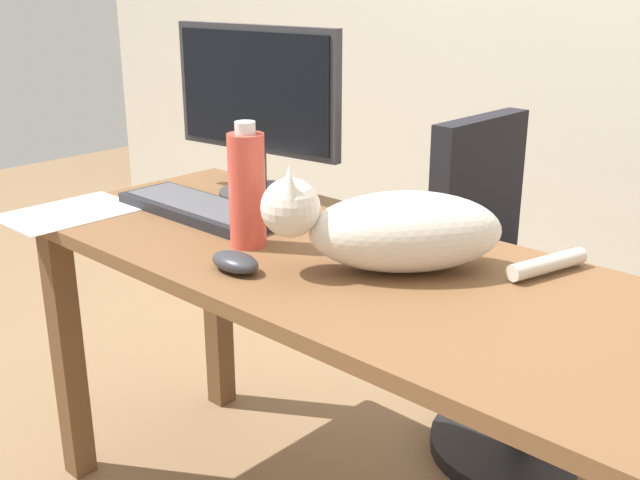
{
  "coord_description": "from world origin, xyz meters",
  "views": [
    {
      "loc": [
        0.96,
        -1.07,
        1.24
      ],
      "look_at": [
        0.03,
        -0.08,
        0.77
      ],
      "focal_mm": 43.33,
      "sensor_mm": 36.0,
      "label": 1
    }
  ],
  "objects": [
    {
      "name": "desk",
      "position": [
        0.0,
        0.0,
        0.6
      ],
      "size": [
        1.47,
        0.6,
        0.71
      ],
      "color": "brown",
      "rests_on": "ground_plane"
    },
    {
      "name": "office_chair",
      "position": [
        0.07,
        0.62,
        0.38
      ],
      "size": [
        0.48,
        0.48,
        0.89
      ],
      "color": "black",
      "rests_on": "ground_plane"
    },
    {
      "name": "monitor",
      "position": [
        -0.43,
        0.19,
        0.93
      ],
      "size": [
        0.48,
        0.2,
        0.41
      ],
      "color": "#333338",
      "rests_on": "desk"
    },
    {
      "name": "keyboard",
      "position": [
        -0.41,
        -0.01,
        0.72
      ],
      "size": [
        0.44,
        0.15,
        0.03
      ],
      "color": "#232328",
      "rests_on": "desk"
    },
    {
      "name": "cat",
      "position": [
        0.13,
        0.02,
        0.79
      ],
      "size": [
        0.45,
        0.46,
        0.2
      ],
      "color": "silver",
      "rests_on": "desk"
    },
    {
      "name": "computer_mouse",
      "position": [
        -0.08,
        -0.19,
        0.73
      ],
      "size": [
        0.11,
        0.06,
        0.04
      ],
      "primitive_type": "ellipsoid",
      "color": "#333338",
      "rests_on": "desk"
    },
    {
      "name": "paper_sheet",
      "position": [
        -0.64,
        -0.21,
        0.71
      ],
      "size": [
        0.21,
        0.3,
        0.0
      ],
      "primitive_type": "cube",
      "rotation": [
        0.0,
        0.0,
        -0.01
      ],
      "color": "white",
      "rests_on": "desk"
    },
    {
      "name": "water_bottle",
      "position": [
        -0.17,
        -0.08,
        0.83
      ],
      "size": [
        0.07,
        0.07,
        0.26
      ],
      "color": "#D84C3D",
      "rests_on": "desk"
    }
  ]
}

